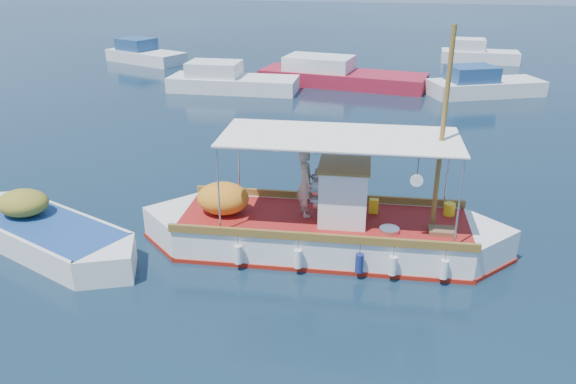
# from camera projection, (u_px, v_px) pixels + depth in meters

# --- Properties ---
(ground) EXTENTS (160.00, 160.00, 0.00)m
(ground) POSITION_uv_depth(u_px,v_px,m) (345.00, 255.00, 14.40)
(ground) COLOR black
(ground) RESTS_ON ground
(fishing_caique) EXTENTS (9.70, 3.05, 5.92)m
(fishing_caique) POSITION_uv_depth(u_px,v_px,m) (321.00, 231.00, 14.50)
(fishing_caique) COLOR white
(fishing_caique) RESTS_ON ground
(dinghy) EXTENTS (6.10, 3.57, 1.62)m
(dinghy) POSITION_uv_depth(u_px,v_px,m) (45.00, 235.00, 14.69)
(dinghy) COLOR white
(dinghy) RESTS_ON ground
(bg_boat_nw) EXTENTS (7.16, 2.57, 1.80)m
(bg_boat_nw) POSITION_uv_depth(u_px,v_px,m) (229.00, 82.00, 31.26)
(bg_boat_nw) COLOR silver
(bg_boat_nw) RESTS_ON ground
(bg_boat_n) EXTENTS (9.87, 4.30, 1.80)m
(bg_boat_n) POSITION_uv_depth(u_px,v_px,m) (337.00, 77.00, 32.69)
(bg_boat_n) COLOR maroon
(bg_boat_n) RESTS_ON ground
(bg_boat_ne) EXTENTS (6.46, 4.37, 1.80)m
(bg_boat_ne) POSITION_uv_depth(u_px,v_px,m) (482.00, 86.00, 30.34)
(bg_boat_ne) COLOR silver
(bg_boat_ne) RESTS_ON ground
(bg_boat_far_w) EXTENTS (6.28, 4.40, 1.80)m
(bg_boat_far_w) POSITION_uv_depth(u_px,v_px,m) (144.00, 55.00, 39.51)
(bg_boat_far_w) COLOR silver
(bg_boat_far_w) RESTS_ON ground
(bg_boat_far_n) EXTENTS (5.27, 2.14, 1.80)m
(bg_boat_far_n) POSITION_uv_depth(u_px,v_px,m) (477.00, 55.00, 39.52)
(bg_boat_far_n) COLOR silver
(bg_boat_far_n) RESTS_ON ground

